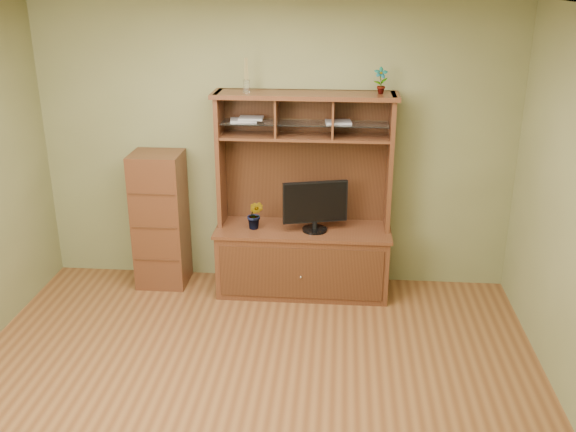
# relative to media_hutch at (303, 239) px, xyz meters

# --- Properties ---
(room) EXTENTS (4.54, 4.04, 2.74)m
(room) POSITION_rel_media_hutch_xyz_m (-0.29, -1.73, 0.83)
(room) COLOR brown
(room) RESTS_ON ground
(media_hutch) EXTENTS (1.66, 0.61, 1.90)m
(media_hutch) POSITION_rel_media_hutch_xyz_m (0.00, 0.00, 0.00)
(media_hutch) COLOR #4C2715
(media_hutch) RESTS_ON room
(monitor) EXTENTS (0.59, 0.23, 0.48)m
(monitor) POSITION_rel_media_hutch_xyz_m (0.11, -0.08, 0.38)
(monitor) COLOR black
(monitor) RESTS_ON media_hutch
(orchid_plant) EXTENTS (0.18, 0.16, 0.28)m
(orchid_plant) POSITION_rel_media_hutch_xyz_m (-0.44, -0.08, 0.27)
(orchid_plant) COLOR #25561D
(orchid_plant) RESTS_ON media_hutch
(top_plant) EXTENTS (0.13, 0.09, 0.23)m
(top_plant) POSITION_rel_media_hutch_xyz_m (0.66, 0.08, 1.49)
(top_plant) COLOR #2B5C20
(top_plant) RESTS_ON media_hutch
(reed_diffuser) EXTENTS (0.06, 0.06, 0.30)m
(reed_diffuser) POSITION_rel_media_hutch_xyz_m (-0.52, 0.08, 1.49)
(reed_diffuser) COLOR silver
(reed_diffuser) RESTS_ON media_hutch
(magazines) EXTENTS (1.11, 0.21, 0.04)m
(magazines) POSITION_rel_media_hutch_xyz_m (-0.26, 0.08, 1.13)
(magazines) COLOR #A6A6AB
(magazines) RESTS_ON media_hutch
(side_cabinet) EXTENTS (0.47, 0.43, 1.32)m
(side_cabinet) POSITION_rel_media_hutch_xyz_m (-1.38, 0.04, 0.14)
(side_cabinet) COLOR #4C2715
(side_cabinet) RESTS_ON room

